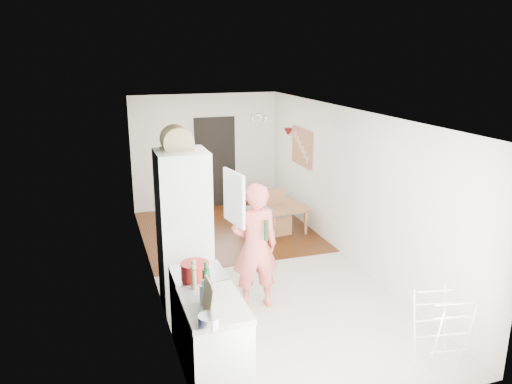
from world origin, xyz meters
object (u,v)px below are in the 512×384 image
stool (258,227)px  drying_rack (441,330)px  dining_chair (279,213)px  dining_table (274,216)px  person (255,235)px

stool → drying_rack: drying_rack is taller
dining_chair → dining_table: bearing=77.0°
dining_table → dining_chair: bearing=166.1°
dining_table → person: bearing=146.7°
dining_chair → stool: dining_chair is taller
dining_chair → stool: 0.49m
person → dining_chair: person is taller
person → dining_table: bearing=-111.4°
dining_table → drying_rack: bearing=173.5°
drying_rack → dining_table: bearing=103.0°
dining_table → stool: dining_table is taller
dining_table → dining_chair: 0.45m
dining_chair → drying_rack: 4.42m
dining_chair → drying_rack: dining_chair is taller
dining_chair → stool: size_ratio=2.16×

